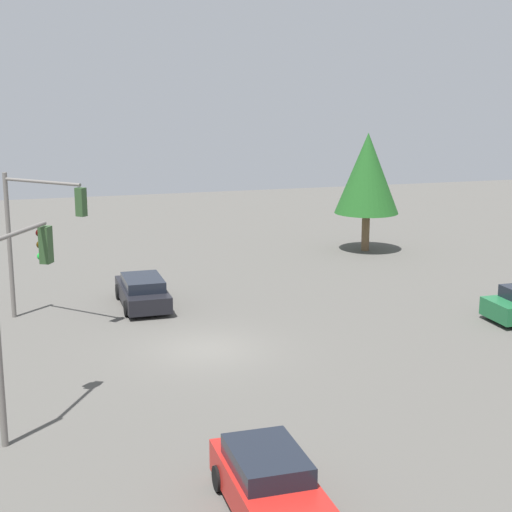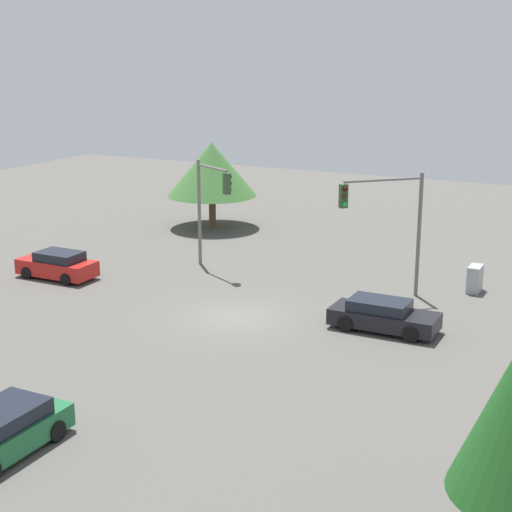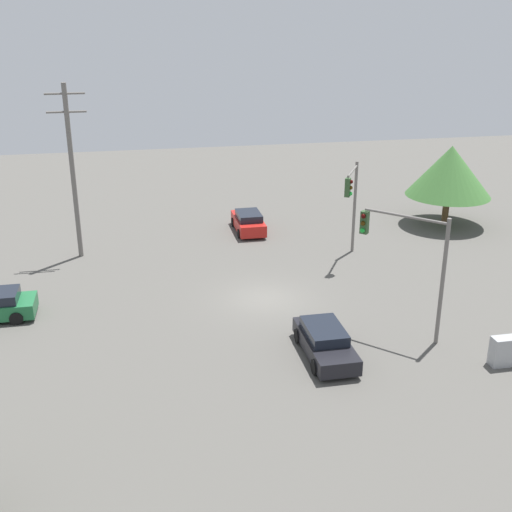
# 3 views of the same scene
# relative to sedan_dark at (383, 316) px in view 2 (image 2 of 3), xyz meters

# --- Properties ---
(ground_plane) EXTENTS (80.00, 80.00, 0.00)m
(ground_plane) POSITION_rel_sedan_dark_xyz_m (-1.28, 6.15, -0.63)
(ground_plane) COLOR #54514C
(sedan_dark) EXTENTS (1.89, 4.40, 1.29)m
(sedan_dark) POSITION_rel_sedan_dark_xyz_m (0.00, 0.00, 0.00)
(sedan_dark) COLOR black
(sedan_dark) RESTS_ON ground_plane
(sedan_red) EXTENTS (1.85, 4.05, 1.37)m
(sedan_red) POSITION_rel_sedan_dark_xyz_m (-0.12, 17.01, 0.03)
(sedan_red) COLOR red
(sedan_red) RESTS_ON ground_plane
(sedan_green) EXTENTS (4.23, 2.02, 1.36)m
(sedan_green) POSITION_rel_sedan_dark_xyz_m (-14.68, 6.54, 0.03)
(sedan_green) COLOR #1E6638
(sedan_green) RESTS_ON ground_plane
(traffic_signal_main) EXTENTS (1.67, 2.76, 5.63)m
(traffic_signal_main) POSITION_rel_sedan_dark_xyz_m (4.87, 10.92, 3.19)
(traffic_signal_main) COLOR slate
(traffic_signal_main) RESTS_ON ground_plane
(traffic_signal_cross) EXTENTS (2.96, 3.06, 5.82)m
(traffic_signal_cross) POSITION_rel_sedan_dark_xyz_m (4.07, 1.23, 3.38)
(traffic_signal_cross) COLOR slate
(traffic_signal_cross) RESTS_ON ground_plane
(electrical_cabinet) EXTENTS (1.13, 0.58, 1.27)m
(electrical_cabinet) POSITION_rel_sedan_dark_xyz_m (7.08, -2.24, 0.00)
(electrical_cabinet) COLOR #9EA0A3
(electrical_cabinet) RESTS_ON ground_plane
(tree_right) EXTENTS (5.73, 5.73, 5.48)m
(tree_right) POSITION_rel_sedan_dark_xyz_m (13.57, 15.91, 3.13)
(tree_right) COLOR brown
(tree_right) RESTS_ON ground_plane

